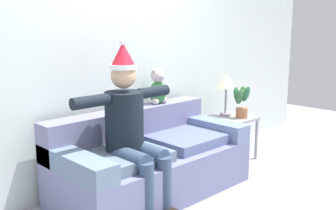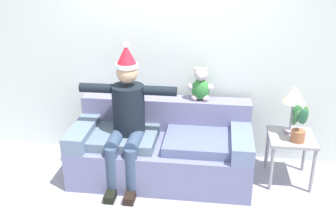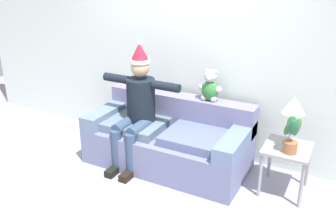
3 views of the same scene
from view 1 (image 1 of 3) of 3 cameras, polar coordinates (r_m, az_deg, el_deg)
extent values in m
cube|color=silver|center=(4.11, -7.89, 7.65)|extent=(7.00, 0.10, 2.70)
cube|color=slate|center=(3.90, -2.20, -9.61)|extent=(1.91, 0.92, 0.43)
cube|color=slate|center=(4.03, -5.49, -3.07)|extent=(1.91, 0.24, 0.36)
cube|color=slate|center=(3.33, -13.20, -8.19)|extent=(0.22, 0.92, 0.17)
cube|color=slate|center=(4.39, 5.98, -3.14)|extent=(0.22, 0.92, 0.17)
cube|color=slate|center=(3.52, -6.92, -7.51)|extent=(0.76, 0.64, 0.10)
cube|color=slate|center=(4.07, 2.75, -4.81)|extent=(0.76, 0.64, 0.10)
cylinder|color=black|center=(3.50, -6.28, -2.30)|extent=(0.34, 0.34, 0.52)
sphere|color=tan|center=(3.43, -6.43, 4.20)|extent=(0.22, 0.22, 0.22)
cylinder|color=white|center=(3.42, -6.46, 5.48)|extent=(0.23, 0.23, 0.04)
cone|color=red|center=(3.41, -6.50, 7.32)|extent=(0.21, 0.21, 0.20)
sphere|color=white|center=(3.41, -6.54, 8.99)|extent=(0.06, 0.06, 0.06)
cylinder|color=#354864|center=(3.37, -5.42, -7.47)|extent=(0.14, 0.40, 0.14)
cylinder|color=#354864|center=(3.32, -3.11, -12.60)|extent=(0.13, 0.13, 0.53)
cylinder|color=#354864|center=(3.49, -2.85, -6.75)|extent=(0.14, 0.40, 0.14)
cylinder|color=#354864|center=(3.44, -0.55, -11.67)|extent=(0.13, 0.13, 0.53)
cylinder|color=black|center=(3.26, -11.07, 0.49)|extent=(0.34, 0.10, 0.10)
cylinder|color=black|center=(3.67, -2.18, 1.90)|extent=(0.34, 0.10, 0.10)
ellipsoid|color=#317A36|center=(4.21, -1.47, 1.82)|extent=(0.20, 0.16, 0.24)
sphere|color=beige|center=(4.19, -1.48, 4.25)|extent=(0.15, 0.15, 0.15)
sphere|color=beige|center=(4.14, -0.92, 4.04)|extent=(0.07, 0.07, 0.07)
sphere|color=beige|center=(4.15, -2.02, 4.91)|extent=(0.05, 0.05, 0.05)
sphere|color=beige|center=(4.22, -0.96, 5.02)|extent=(0.05, 0.05, 0.05)
sphere|color=beige|center=(4.14, -2.54, 2.06)|extent=(0.08, 0.08, 0.08)
sphere|color=beige|center=(4.17, -1.79, 0.53)|extent=(0.08, 0.08, 0.08)
sphere|color=beige|center=(4.28, -0.44, 2.38)|extent=(0.08, 0.08, 0.08)
sphere|color=beige|center=(4.25, -0.59, 0.74)|extent=(0.08, 0.08, 0.08)
cube|color=gray|center=(4.85, 9.20, -1.85)|extent=(0.47, 0.50, 0.03)
cylinder|color=gray|center=(4.63, 9.75, -5.88)|extent=(0.04, 0.04, 0.50)
cylinder|color=gray|center=(4.96, 12.57, -4.83)|extent=(0.04, 0.04, 0.50)
cylinder|color=gray|center=(4.89, 5.59, -4.84)|extent=(0.04, 0.04, 0.50)
cylinder|color=gray|center=(5.20, 8.54, -3.91)|extent=(0.04, 0.04, 0.50)
cylinder|color=gray|center=(4.89, 8.23, -1.34)|extent=(0.14, 0.14, 0.03)
cylinder|color=gray|center=(4.86, 8.28, 0.64)|extent=(0.02, 0.02, 0.31)
cone|color=beige|center=(4.82, 8.37, 3.52)|extent=(0.24, 0.24, 0.18)
cylinder|color=#A1613D|center=(4.80, 10.54, -1.12)|extent=(0.14, 0.14, 0.12)
ellipsoid|color=#306129|center=(4.79, 10.82, 1.58)|extent=(0.11, 0.16, 0.21)
ellipsoid|color=#266533|center=(4.78, 9.83, 1.53)|extent=(0.12, 0.11, 0.19)
ellipsoid|color=#35643B|center=(4.73, 10.30, 1.18)|extent=(0.12, 0.14, 0.20)
ellipsoid|color=#26603C|center=(4.73, 11.23, 1.64)|extent=(0.11, 0.12, 0.19)
camera|label=2|loc=(3.27, 68.38, 18.14)|focal=42.30mm
camera|label=3|loc=(4.41, 57.93, 15.14)|focal=39.02mm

